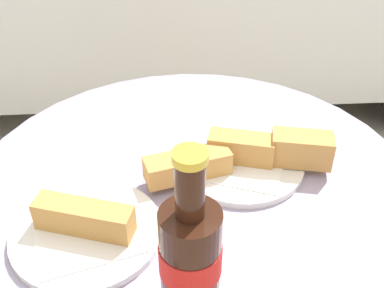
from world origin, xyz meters
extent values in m
cylinder|color=gold|center=(0.00, 0.00, 0.72)|extent=(0.79, 0.79, 0.01)
cylinder|color=#9E93B2|center=(0.00, 0.00, 0.74)|extent=(0.78, 0.78, 0.02)
cylinder|color=#33190F|center=(-0.02, -0.26, 0.83)|extent=(0.07, 0.07, 0.18)
cylinder|color=red|center=(-0.02, -0.26, 0.86)|extent=(0.07, 0.07, 0.04)
cylinder|color=#33190F|center=(-0.02, -0.26, 0.96)|extent=(0.03, 0.03, 0.07)
cylinder|color=gold|center=(-0.02, -0.26, 1.00)|extent=(0.04, 0.04, 0.01)
cylinder|color=white|center=(0.09, 0.04, 0.75)|extent=(0.22, 0.22, 0.01)
cube|color=white|center=(0.09, 0.04, 0.76)|extent=(0.19, 0.19, 0.00)
cube|color=#C68E47|center=(-0.01, 0.00, 0.78)|extent=(0.15, 0.08, 0.04)
cube|color=#C68E47|center=(0.09, 0.04, 0.78)|extent=(0.12, 0.07, 0.05)
cube|color=#C68E47|center=(0.19, 0.02, 0.79)|extent=(0.11, 0.07, 0.06)
cylinder|color=white|center=(-0.17, -0.11, 0.75)|extent=(0.23, 0.23, 0.01)
cube|color=white|center=(-0.17, -0.11, 0.76)|extent=(0.19, 0.19, 0.00)
cube|color=#C68E47|center=(-0.17, -0.11, 0.78)|extent=(0.15, 0.08, 0.05)
camera|label=1|loc=(-0.04, -0.63, 1.28)|focal=45.00mm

